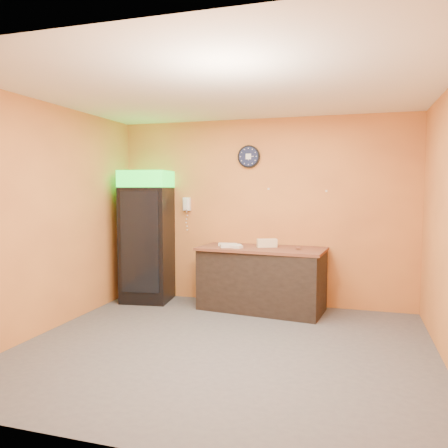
% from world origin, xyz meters
% --- Properties ---
extents(floor, '(4.50, 4.50, 0.00)m').
position_xyz_m(floor, '(0.00, 0.00, 0.00)').
color(floor, '#47474C').
rests_on(floor, ground).
extents(back_wall, '(4.50, 0.02, 2.80)m').
position_xyz_m(back_wall, '(0.00, 2.00, 1.40)').
color(back_wall, orange).
rests_on(back_wall, floor).
extents(left_wall, '(0.02, 4.00, 2.80)m').
position_xyz_m(left_wall, '(-2.25, 0.00, 1.40)').
color(left_wall, orange).
rests_on(left_wall, floor).
extents(ceiling, '(4.50, 4.00, 0.02)m').
position_xyz_m(ceiling, '(0.00, 0.00, 2.80)').
color(ceiling, white).
rests_on(ceiling, back_wall).
extents(beverage_cooler, '(0.79, 0.80, 2.03)m').
position_xyz_m(beverage_cooler, '(-1.75, 1.60, 0.99)').
color(beverage_cooler, black).
rests_on(beverage_cooler, floor).
extents(prep_counter, '(1.82, 0.98, 0.87)m').
position_xyz_m(prep_counter, '(0.08, 1.61, 0.44)').
color(prep_counter, black).
rests_on(prep_counter, floor).
extents(wall_clock, '(0.34, 0.06, 0.34)m').
position_xyz_m(wall_clock, '(-0.20, 1.97, 2.24)').
color(wall_clock, black).
rests_on(wall_clock, back_wall).
extents(wall_phone, '(0.11, 0.10, 0.21)m').
position_xyz_m(wall_phone, '(-1.20, 1.95, 1.51)').
color(wall_phone, white).
rests_on(wall_phone, back_wall).
extents(butcher_paper, '(1.86, 0.99, 0.04)m').
position_xyz_m(butcher_paper, '(0.08, 1.61, 0.89)').
color(butcher_paper, brown).
rests_on(butcher_paper, prep_counter).
extents(sub_roll_stack, '(0.30, 0.20, 0.12)m').
position_xyz_m(sub_roll_stack, '(0.15, 1.65, 0.97)').
color(sub_roll_stack, beige).
rests_on(sub_roll_stack, butcher_paper).
extents(wrapped_sandwich_left, '(0.32, 0.24, 0.04)m').
position_xyz_m(wrapped_sandwich_left, '(-0.35, 1.49, 0.93)').
color(wrapped_sandwich_left, silver).
rests_on(wrapped_sandwich_left, butcher_paper).
extents(wrapped_sandwich_mid, '(0.28, 0.20, 0.04)m').
position_xyz_m(wrapped_sandwich_mid, '(-0.30, 1.47, 0.93)').
color(wrapped_sandwich_mid, silver).
rests_on(wrapped_sandwich_mid, butcher_paper).
extents(wrapped_sandwich_right, '(0.28, 0.14, 0.04)m').
position_xyz_m(wrapped_sandwich_right, '(-0.44, 1.65, 0.93)').
color(wrapped_sandwich_right, silver).
rests_on(wrapped_sandwich_right, butcher_paper).
extents(kitchen_tool, '(0.06, 0.06, 0.06)m').
position_xyz_m(kitchen_tool, '(0.20, 1.70, 0.94)').
color(kitchen_tool, silver).
rests_on(kitchen_tool, butcher_paper).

